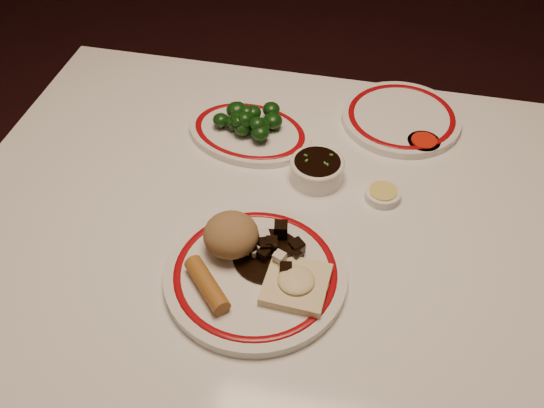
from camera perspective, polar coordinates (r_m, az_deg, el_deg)
The scene contains 12 objects.
dining_table at distance 1.12m, azimuth 1.59°, elevation -4.78°, with size 1.20×0.90×0.75m.
main_plate at distance 0.96m, azimuth -1.57°, elevation -6.66°, with size 0.30×0.30×0.02m.
rice_mound at distance 0.96m, azimuth -3.88°, elevation -2.91°, with size 0.09×0.09×0.06m, color #957146.
spring_roll at distance 0.93m, azimuth -6.13°, elevation -7.56°, with size 0.03×0.03×0.10m, color #AA6D2A.
fried_wonton at distance 0.93m, azimuth 2.29°, elevation -7.46°, with size 0.10×0.10×0.03m.
stirfry_heap at distance 0.97m, azimuth 0.02°, elevation -4.46°, with size 0.11×0.12×0.03m.
broccoli_plate at distance 1.21m, azimuth -2.12°, elevation 6.75°, with size 0.29×0.26×0.02m.
broccoli_pile at distance 1.20m, azimuth -2.25°, elevation 8.06°, with size 0.14×0.11×0.05m.
soy_bowl at distance 1.12m, azimuth 4.25°, elevation 3.20°, with size 0.10×0.10×0.04m.
sweet_sour_dish at distance 1.22m, azimuth 14.06°, elevation 5.53°, with size 0.06×0.06×0.02m.
mustard_dish at distance 1.10m, azimuth 10.37°, elevation 0.91°, with size 0.06×0.06×0.02m.
far_plate at distance 1.28m, azimuth 12.06°, elevation 7.95°, with size 0.32×0.32×0.02m.
Camera 1 is at (0.12, -0.70, 1.52)m, focal length 40.00 mm.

